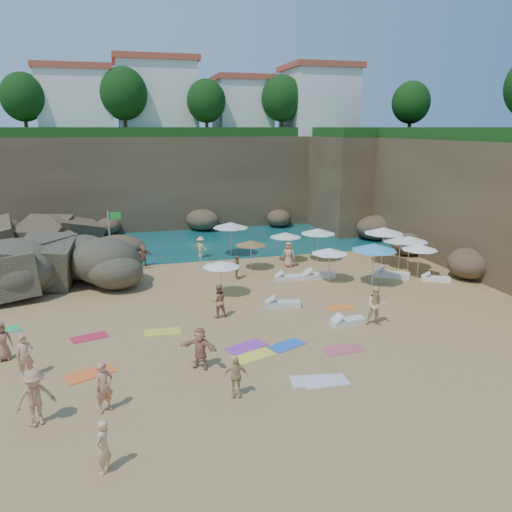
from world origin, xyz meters
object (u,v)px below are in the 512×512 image
object	(u,v)px
parasol_0	(286,235)
person_stand_1	(219,301)
parasol_1	(230,225)
person_stand_2	(201,247)
person_stand_0	(25,356)
parasol_2	(401,239)
person_stand_5	(143,255)
lounger_0	(318,276)
person_stand_3	(237,267)
person_stand_4	(289,255)
rock_outcrop	(64,289)
person_stand_6	(103,446)
flag_pole	(112,235)

from	to	relation	value
parasol_0	person_stand_1	xyz separation A→B (m)	(-6.33, -8.79, -1.03)
parasol_1	person_stand_2	size ratio (longest dim) A/B	1.73
parasol_0	person_stand_0	size ratio (longest dim) A/B	1.30
parasol_2	person_stand_5	xyz separation A→B (m)	(-15.75, 4.90, -1.22)
person_stand_0	person_stand_2	world-z (taller)	person_stand_0
parasol_0	lounger_0	size ratio (longest dim) A/B	1.07
person_stand_3	person_stand_4	distance (m)	4.19
person_stand_3	person_stand_5	size ratio (longest dim) A/B	0.98
rock_outcrop	parasol_1	world-z (taller)	parasol_1
person_stand_6	person_stand_4	bearing A→B (deg)	174.20
person_stand_3	person_stand_6	size ratio (longest dim) A/B	0.96
parasol_2	person_stand_4	bearing A→B (deg)	161.39
flag_pole	person_stand_2	size ratio (longest dim) A/B	2.74
rock_outcrop	person_stand_4	size ratio (longest dim) A/B	4.85
person_stand_1	lounger_0	bearing A→B (deg)	-145.43
parasol_2	person_stand_1	distance (m)	13.88
person_stand_3	flag_pole	bearing A→B (deg)	94.04
person_stand_5	person_stand_0	bearing A→B (deg)	-127.87
lounger_0	person_stand_3	size ratio (longest dim) A/B	1.37
parasol_0	person_stand_2	world-z (taller)	parasol_0
person_stand_4	person_stand_5	world-z (taller)	person_stand_4
person_stand_0	lounger_0	bearing A→B (deg)	19.25
rock_outcrop	parasol_0	size ratio (longest dim) A/B	3.76
rock_outcrop	person_stand_2	bearing A→B (deg)	29.85
parasol_0	parasol_1	bearing A→B (deg)	140.51
person_stand_1	person_stand_2	world-z (taller)	person_stand_1
parasol_2	person_stand_0	bearing A→B (deg)	-156.05
person_stand_0	person_stand_6	distance (m)	6.72
person_stand_2	person_stand_3	world-z (taller)	person_stand_2
lounger_0	person_stand_1	world-z (taller)	person_stand_1
parasol_0	lounger_0	world-z (taller)	parasol_0
parasol_2	person_stand_6	bearing A→B (deg)	-139.46
lounger_0	person_stand_5	distance (m)	11.41
parasol_2	parasol_1	bearing A→B (deg)	147.44
parasol_0	person_stand_2	bearing A→B (deg)	153.49
parasol_1	person_stand_1	xyz separation A→B (m)	(-3.16, -11.40, -1.37)
rock_outcrop	person_stand_5	world-z (taller)	rock_outcrop
lounger_0	person_stand_0	size ratio (longest dim) A/B	1.21
parasol_0	person_stand_1	size ratio (longest dim) A/B	1.30
parasol_1	parasol_2	size ratio (longest dim) A/B	1.12
lounger_0	person_stand_6	size ratio (longest dim) A/B	1.32
person_stand_1	person_stand_6	world-z (taller)	person_stand_1
flag_pole	person_stand_6	bearing A→B (deg)	-90.88
person_stand_0	person_stand_2	bearing A→B (deg)	49.31
flag_pole	person_stand_4	size ratio (longest dim) A/B	2.43
parasol_2	person_stand_0	size ratio (longest dim) A/B	1.37
person_stand_0	person_stand_5	bearing A→B (deg)	60.12
person_stand_4	person_stand_3	bearing A→B (deg)	-128.32
person_stand_0	person_stand_6	xyz separation A→B (m)	(2.80, -6.11, -0.07)
parasol_1	parasol_2	world-z (taller)	parasol_1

